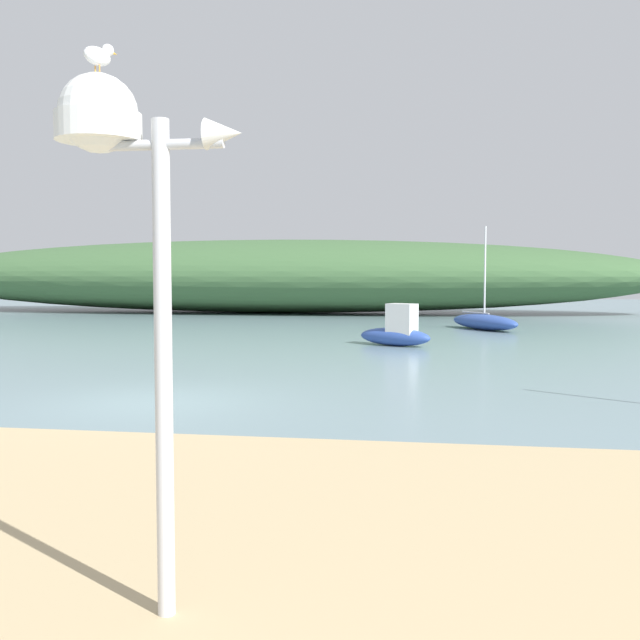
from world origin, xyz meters
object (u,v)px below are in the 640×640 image
object	(u,v)px
motorboat_centre_water	(397,331)
seagull_on_radar	(99,55)
mast_structure	(116,165)
sailboat_east_reach	(484,322)

from	to	relation	value
motorboat_centre_water	seagull_on_radar	bearing A→B (deg)	-92.39
mast_structure	sailboat_east_reach	distance (m)	29.25
mast_structure	motorboat_centre_water	bearing A→B (deg)	87.93
mast_structure	sailboat_east_reach	bearing A→B (deg)	81.70
motorboat_centre_water	sailboat_east_reach	bearing A→B (deg)	66.44
sailboat_east_reach	motorboat_centre_water	bearing A→B (deg)	-113.56
mast_structure	sailboat_east_reach	size ratio (longest dim) A/B	0.80
mast_structure	seagull_on_radar	bearing A→B (deg)	173.03
mast_structure	seagull_on_radar	distance (m)	0.74
motorboat_centre_water	mast_structure	bearing A→B (deg)	-92.07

